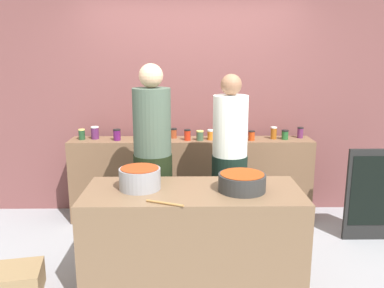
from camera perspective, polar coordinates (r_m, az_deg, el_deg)
name	(u,v)px	position (r m, az deg, el deg)	size (l,w,h in m)	color
ground	(193,266)	(3.77, 0.07, -17.01)	(12.00, 12.00, 0.00)	gray
storefront_wall	(191,86)	(4.73, -0.18, 8.31)	(4.80, 0.12, 3.00)	brown
display_shelf	(191,179)	(4.59, -0.12, -5.02)	(2.70, 0.36, 0.93)	brown
prep_table	(193,239)	(3.30, 0.15, -13.36)	(1.70, 0.70, 0.83)	brown
preserve_jar_0	(82,134)	(4.60, -15.41, 1.34)	(0.07, 0.07, 0.12)	#1F4326
preserve_jar_1	(95,133)	(4.60, -13.64, 1.58)	(0.09, 0.09, 0.14)	#50214E
preserve_jar_2	(117,135)	(4.47, -10.63, 1.31)	(0.08, 0.08, 0.12)	#531552
preserve_jar_3	(139,134)	(4.52, -7.53, 1.44)	(0.08, 0.08, 0.11)	gold
preserve_jar_4	(157,134)	(4.45, -5.05, 1.49)	(0.07, 0.07, 0.14)	#CF6B10
preserve_jar_5	(174,133)	(4.52, -2.65, 1.56)	(0.08, 0.08, 0.11)	brown
preserve_jar_6	(187,135)	(4.40, -0.66, 1.31)	(0.07, 0.07, 0.12)	red
preserve_jar_7	(200,135)	(4.39, 1.14, 1.22)	(0.08, 0.08, 0.11)	#3B533B
preserve_jar_8	(211,135)	(4.43, 2.73, 1.33)	(0.08, 0.08, 0.11)	orange
preserve_jar_9	(223,133)	(4.54, 4.47, 1.62)	(0.08, 0.08, 0.12)	#5C8B30
preserve_jar_10	(237,134)	(4.45, 6.44, 1.45)	(0.08, 0.08, 0.13)	#58254B
preserve_jar_11	(252,136)	(4.44, 8.47, 1.20)	(0.07, 0.07, 0.11)	#B93A13
preserve_jar_12	(274,133)	(4.56, 11.54, 1.56)	(0.07, 0.07, 0.14)	#934C14
preserve_jar_13	(285,135)	(4.57, 13.09, 1.31)	(0.08, 0.08, 0.11)	#215628
preserve_jar_14	(300,133)	(4.68, 15.15, 1.58)	(0.07, 0.07, 0.12)	#5B244D
cooking_pot_left	(140,178)	(3.17, -7.42, -4.87)	(0.32, 0.32, 0.17)	gray
cooking_pot_center	(242,182)	(3.13, 7.12, -5.42)	(0.37, 0.37, 0.14)	#2D2D2D
wooden_spoon	(165,203)	(2.86, -3.89, -8.39)	(0.02, 0.02, 0.29)	#9E703D
cook_with_tongs	(153,171)	(3.69, -5.56, -3.89)	(0.35, 0.35, 1.79)	black
cook_in_cap	(229,171)	(3.86, 5.33, -3.87)	(0.34, 0.34, 1.69)	black
bread_crate	(16,282)	(3.63, -23.75, -17.48)	(0.39, 0.35, 0.22)	olive
chalkboard_sign	(370,195)	(4.44, 24.03, -6.59)	(0.50, 0.05, 0.95)	black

